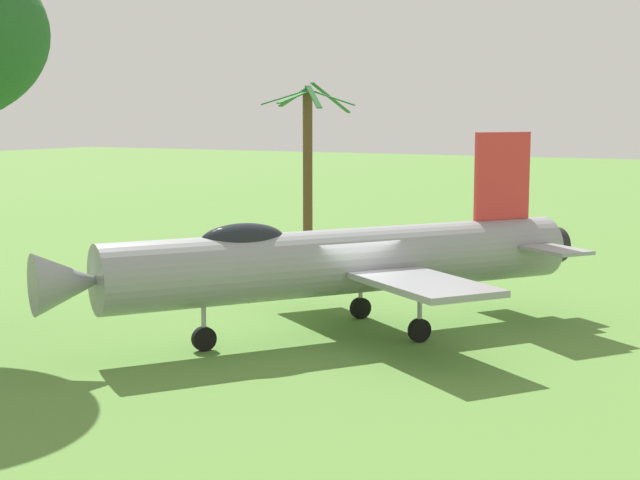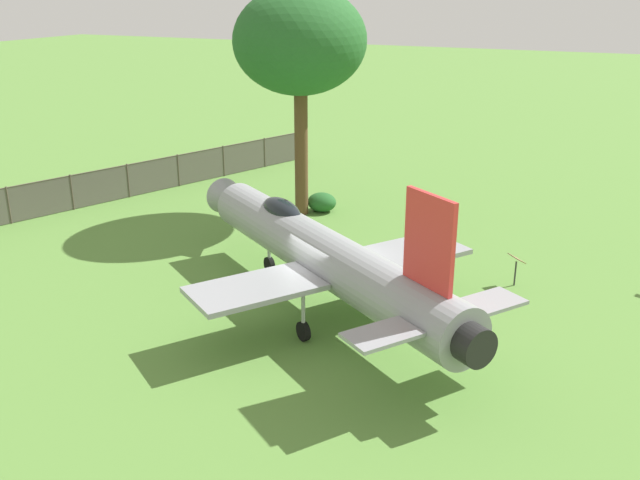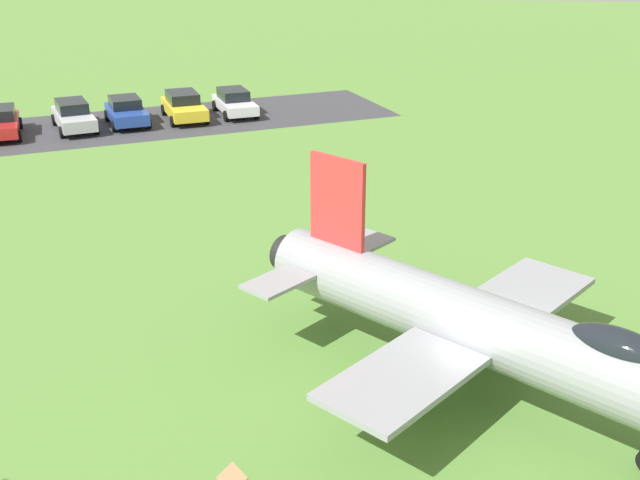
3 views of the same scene
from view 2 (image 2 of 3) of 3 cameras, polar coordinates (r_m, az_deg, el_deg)
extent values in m
plane|color=#568438|center=(22.89, 0.39, -5.87)|extent=(200.00, 200.00, 0.00)
cylinder|color=gray|center=(22.10, 0.41, -1.33)|extent=(11.66, 8.77, 1.70)
cone|color=gray|center=(28.06, -7.22, 3.21)|extent=(2.14, 2.09, 1.44)
cylinder|color=black|center=(17.26, 12.34, -8.33)|extent=(1.07, 1.18, 1.02)
ellipsoid|color=black|center=(24.20, -3.14, 2.37)|extent=(2.32, 1.99, 0.84)
cube|color=red|center=(17.63, 8.85, -0.10)|extent=(1.56, 1.14, 2.43)
cube|color=gray|center=(20.44, -5.26, -3.92)|extent=(3.91, 4.35, 0.16)
cube|color=gray|center=(23.17, 7.08, -1.02)|extent=(3.91, 4.35, 0.16)
cube|color=gray|center=(17.03, 5.06, -7.67)|extent=(1.93, 2.11, 0.10)
cube|color=gray|center=(19.11, 13.60, -4.95)|extent=(1.93, 2.11, 0.10)
cylinder|color=#A5A8AD|center=(25.61, -4.17, -0.49)|extent=(0.12, 0.12, 1.47)
cylinder|color=black|center=(25.88, -4.13, -2.02)|extent=(0.60, 0.49, 0.60)
cylinder|color=#A5A8AD|center=(20.72, -1.37, -5.61)|extent=(0.12, 0.12, 1.47)
cylinder|color=black|center=(21.05, -1.36, -7.41)|extent=(0.60, 0.49, 0.60)
cylinder|color=#A5A8AD|center=(22.27, 5.56, -3.79)|extent=(0.12, 0.12, 1.47)
cylinder|color=black|center=(22.58, 5.50, -5.50)|extent=(0.60, 0.49, 0.60)
cylinder|color=brown|center=(31.75, -1.54, 7.48)|extent=(0.60, 0.60, 6.17)
ellipsoid|color=#235B26|center=(31.07, -1.62, 15.86)|extent=(5.66, 6.12, 4.58)
cylinder|color=#4C4238|center=(42.77, -1.48, 7.73)|extent=(0.08, 0.08, 1.70)
cylinder|color=#4C4238|center=(40.89, -4.52, 7.09)|extent=(0.08, 0.08, 1.70)
cylinder|color=#4C4238|center=(39.13, -7.83, 6.37)|extent=(0.08, 0.08, 1.70)
cylinder|color=#4C4238|center=(37.52, -11.43, 5.57)|extent=(0.08, 0.08, 1.70)
cylinder|color=#4C4238|center=(36.08, -15.32, 4.67)|extent=(0.08, 0.08, 1.70)
cylinder|color=#4C4238|center=(34.83, -19.50, 3.67)|extent=(0.08, 0.08, 1.70)
cylinder|color=#4C4238|center=(33.79, -23.96, 2.59)|extent=(0.08, 0.08, 1.70)
cylinder|color=#4C4238|center=(35.23, -17.51, 5.43)|extent=(9.74, 24.57, 0.05)
cube|color=#59544C|center=(35.43, -17.38, 4.18)|extent=(9.71, 24.56, 1.63)
ellipsoid|color=#235B26|center=(32.73, 0.15, 3.09)|extent=(1.36, 1.23, 0.88)
cylinder|color=#333333|center=(25.59, 15.57, -2.64)|extent=(0.06, 0.06, 0.90)
cube|color=olive|center=(25.38, 15.69, -1.45)|extent=(0.70, 0.71, 0.25)
camera|label=1|loc=(31.34, -51.43, 4.78)|focal=54.04mm
camera|label=3|loc=(35.57, 15.08, 20.95)|focal=43.18mm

